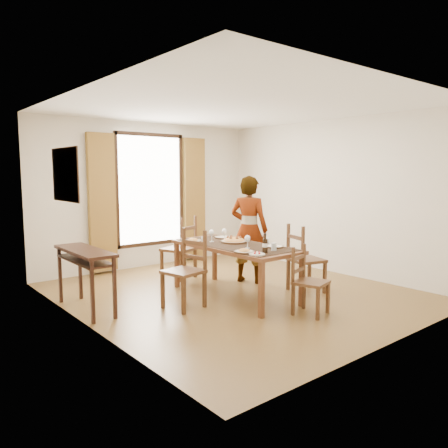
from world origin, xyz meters
TOP-DOWN VIEW (x-y plane):
  - ground at (0.00, 0.00)m, footprint 5.00×5.00m
  - room_shell at (-0.00, 0.13)m, footprint 4.60×5.10m
  - console_table at (-2.03, 0.60)m, footprint 0.38×1.20m
  - dining_table at (-0.12, -0.12)m, footprint 0.86×2.00m
  - chair_west at (-0.96, -0.11)m, footprint 0.53×0.53m
  - chair_north at (-0.15, 1.23)m, footprint 0.60×0.60m
  - chair_south at (0.08, -1.32)m, footprint 0.47×0.47m
  - chair_east at (0.83, -0.62)m, footprint 0.55×0.55m
  - man at (0.60, 0.36)m, footprint 0.94×0.89m
  - plate_sw at (-0.44, -0.68)m, footprint 0.27×0.27m
  - plate_se at (0.15, -0.64)m, footprint 0.27×0.27m
  - plate_nw at (-0.43, 0.47)m, footprint 0.27×0.27m
  - plate_ne at (0.13, 0.45)m, footprint 0.27×0.27m
  - pasta_platter at (-0.01, 0.01)m, footprint 0.40×0.40m
  - caprese_plate at (-0.42, -0.90)m, footprint 0.20×0.20m
  - wine_glass_a at (-0.21, -0.49)m, footprint 0.08×0.08m
  - wine_glass_b at (-0.00, 0.25)m, footprint 0.08×0.08m
  - wine_glass_c at (-0.23, 0.26)m, footprint 0.08×0.08m
  - tumbler_a at (0.21, -0.44)m, footprint 0.07×0.07m
  - tumbler_b at (-0.43, 0.20)m, footprint 0.07×0.07m
  - tumbler_c at (-0.04, -0.82)m, footprint 0.07×0.07m
  - wine_bottle at (-0.25, -0.87)m, footprint 0.07×0.07m

SIDE VIEW (x-z plane):
  - ground at x=0.00m, z-range 0.00..0.00m
  - chair_south at x=0.08m, z-range -0.03..0.83m
  - chair_east at x=0.83m, z-range -0.04..0.98m
  - chair_west at x=-0.96m, z-range -0.04..0.99m
  - chair_north at x=-0.15m, z-range -0.04..1.02m
  - console_table at x=-2.03m, z-range 0.28..1.08m
  - dining_table at x=-0.12m, z-range 0.31..1.07m
  - caprese_plate at x=-0.42m, z-range 0.76..0.80m
  - plate_sw at x=-0.44m, z-range 0.76..0.81m
  - plate_se at x=0.15m, z-range 0.76..0.81m
  - plate_nw at x=-0.43m, z-range 0.76..0.81m
  - plate_ne at x=0.13m, z-range 0.76..0.81m
  - pasta_platter at x=-0.01m, z-range 0.76..0.86m
  - tumbler_a at x=0.21m, z-range 0.76..0.86m
  - tumbler_b at x=-0.43m, z-range 0.76..0.86m
  - tumbler_c at x=-0.04m, z-range 0.76..0.86m
  - wine_glass_a at x=-0.21m, z-range 0.76..0.94m
  - wine_glass_b at x=0.00m, z-range 0.76..0.94m
  - wine_glass_c at x=-0.23m, z-range 0.76..0.94m
  - man at x=0.60m, z-range 0.00..1.73m
  - wine_bottle at x=-0.25m, z-range 0.76..1.00m
  - room_shell at x=0.00m, z-range 0.17..2.91m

